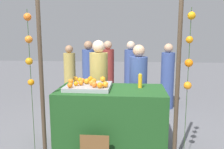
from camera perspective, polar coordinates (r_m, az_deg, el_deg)
The scene contains 30 objects.
ground_plane at distance 3.97m, azimuth -0.20°, elevation -16.96°, with size 24.00×24.00×0.00m, color slate.
stall_counter at distance 3.78m, azimuth -0.20°, elevation -10.52°, with size 1.65×0.89×0.95m, color #1E4C1E.
orange_tray at distance 3.69m, azimuth -5.69°, elevation -2.90°, with size 0.69×0.63×0.06m, color #9EA0A5.
orange_0 at distance 3.97m, azimuth -8.80°, elevation -1.01°, with size 0.09×0.09×0.09m, color orange.
orange_1 at distance 3.88m, azimuth -2.22°, elevation -1.13°, with size 0.09×0.09×0.09m, color orange.
orange_2 at distance 3.82m, azimuth -7.11°, elevation -1.47°, with size 0.08×0.08×0.08m, color orange.
orange_3 at distance 3.60m, azimuth -8.70°, elevation -2.18°, with size 0.07×0.07×0.07m, color orange.
orange_4 at distance 3.63m, azimuth -7.51°, elevation -2.03°, with size 0.08×0.08×0.08m, color orange.
orange_5 at distance 3.72m, azimuth -6.12°, elevation -1.64°, with size 0.09×0.09×0.09m, color orange.
orange_6 at distance 3.41m, azimuth -2.93°, elevation -2.62°, with size 0.09×0.09×0.09m, color orange.
orange_7 at distance 3.74m, azimuth -4.43°, elevation -1.58°, with size 0.08×0.08×0.08m, color orange.
orange_8 at distance 3.46m, azimuth -4.30°, elevation -2.48°, with size 0.08×0.08×0.08m, color orange.
orange_9 at distance 3.59m, azimuth -4.90°, elevation -2.04°, with size 0.08×0.08×0.08m, color orange.
orange_10 at distance 3.90m, azimuth -5.25°, elevation -1.11°, with size 0.09×0.09×0.09m, color orange.
orange_11 at distance 3.49m, azimuth -10.10°, elevation -2.56°, with size 0.08×0.08×0.08m, color orange.
orange_12 at distance 3.78m, azimuth -9.93°, elevation -1.62°, with size 0.08×0.08×0.08m, color orange.
orange_13 at distance 3.87m, azimuth -7.77°, elevation -1.32°, with size 0.08×0.08×0.08m, color orange.
orange_14 at distance 3.46m, azimuth -1.63°, elevation -2.42°, with size 0.09×0.09×0.09m, color orange.
juice_bottle at distance 3.72m, azimuth 6.80°, elevation -1.58°, with size 0.06×0.06×0.23m.
vendor_left at distance 4.43m, azimuth -3.17°, elevation -3.37°, with size 0.34×0.34×1.67m.
vendor_right at distance 4.37m, azimuth 6.31°, elevation -4.08°, with size 0.32×0.32×1.60m.
crowd_person_0 at distance 6.15m, azimuth -5.64°, elevation 0.00°, with size 0.32×0.32×1.62m.
crowd_person_1 at distance 6.25m, azimuth -1.00°, elevation 0.19°, with size 0.32×0.32×1.62m.
crowd_person_2 at distance 6.12m, azimuth 4.50°, elevation -0.04°, with size 0.32×0.32×1.61m.
crowd_person_3 at distance 5.83m, azimuth 13.21°, elevation -0.95°, with size 0.31×0.31×1.57m.
crowd_person_4 at distance 6.31m, azimuth -10.13°, elevation -0.34°, with size 0.30×0.30×1.51m.
canopy_post_left at distance 3.34m, azimuth -16.66°, elevation -1.16°, with size 0.06×0.06×2.35m, color #473828.
canopy_post_right at distance 3.16m, azimuth 15.55°, elevation -1.71°, with size 0.06×0.06×2.35m, color #473828.
garland_strand_left at distance 3.34m, azimuth -19.39°, elevation 5.92°, with size 0.11×0.11×2.10m.
garland_strand_right at distance 3.11m, azimuth 18.14°, elevation 4.66°, with size 0.10×0.11×2.10m.
Camera 1 is at (0.32, -3.53, 1.77)m, focal length 37.88 mm.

